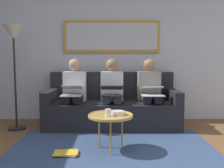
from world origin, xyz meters
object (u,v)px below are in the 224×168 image
Objects in this scene: person_middle at (112,90)px; standing_lamp at (14,44)px; person_right at (74,90)px; framed_mirror at (112,37)px; magazine_stack at (66,153)px; bowl at (118,113)px; person_left at (150,90)px; cup at (108,113)px; laptop_black at (112,91)px; coffee_table at (111,116)px; couch at (112,107)px; laptop_silver at (72,91)px; laptop_white at (152,91)px.

person_middle is 1.74m from standing_lamp.
person_middle is at bearing 180.00° from person_right.
framed_mirror is 5.55× the size of magazine_stack.
bowl is (-0.07, 1.61, -1.08)m from framed_mirror.
person_left is 3.59× the size of magazine_stack.
cup is 0.25× the size of laptop_black.
magazine_stack is at bearing 72.77° from framed_mirror.
coffee_table is at bearing 60.08° from person_left.
framed_mirror is (0.00, -0.39, 1.24)m from couch.
person_middle is (-0.05, -1.23, 0.12)m from cup.
person_middle is 0.68m from laptop_silver.
person_middle is 1.00× the size of person_right.
couch reaches higher than magazine_stack.
person_right is 3.59× the size of magazine_stack.
couch is at bearing -26.17° from laptop_white.
framed_mirror reaches higher than magazine_stack.
standing_lamp is (1.55, 0.20, 0.76)m from person_middle.
coffee_table is at bearing 89.25° from framed_mirror.
person_middle is 0.64m from person_right.
coffee_table is at bearing -163.09° from magazine_stack.
bowl is 0.14× the size of person_middle.
magazine_stack is at bearing 8.95° from cup.
standing_lamp is at bearing -31.86° from coffee_table.
laptop_black is (0.64, 0.24, 0.02)m from person_left.
laptop_black is at bearing -117.10° from magazine_stack.
laptop_black is at bearing -0.60° from laptop_white.
framed_mirror is 1.54× the size of person_middle.
couch is 0.31m from person_middle.
bowl is 1.08m from laptop_white.
laptop_silver is at bearing 25.42° from couch.
laptop_black is at bearing 90.00° from framed_mirror.
magazine_stack is (-0.09, 1.07, -0.61)m from laptop_silver.
magazine_stack is (0.55, 1.31, -0.59)m from person_middle.
couch is 1.23m from bowl.
person_right is (0.64, 0.46, -0.94)m from framed_mirror.
cup is at bearing 60.66° from person_left.
person_left is 1.86m from magazine_stack.
framed_mirror is 1.23m from person_left.
laptop_silver reaches higher than magazine_stack.
couch is at bearing -6.13° from person_left.
person_middle is at bearing -172.69° from standing_lamp.
cup is 0.28× the size of magazine_stack.
person_middle is (-0.02, -1.15, 0.18)m from coffee_table.
cup is at bearing -171.05° from magazine_stack.
person_middle is 3.02× the size of laptop_silver.
couch is 1.25× the size of framed_mirror.
framed_mirror is at bearing -90.00° from laptop_black.
bowl reaches higher than magazine_stack.
person_right reaches higher than laptop_black.
cup is at bearing 33.40° from bowl.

